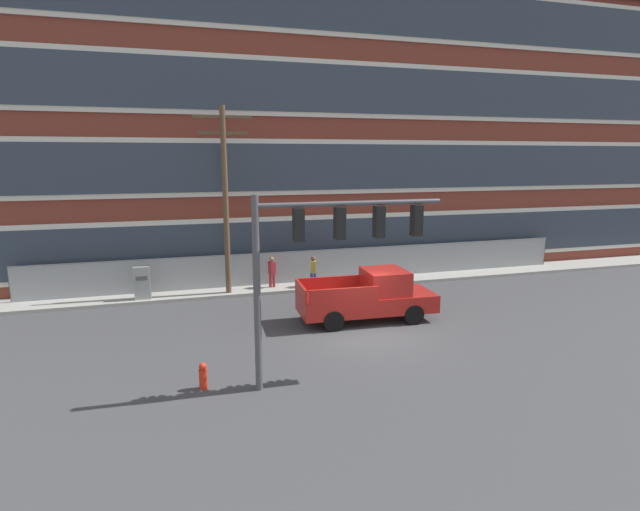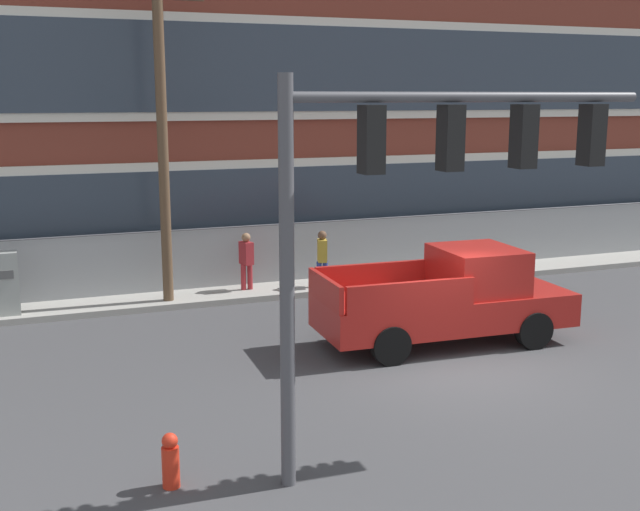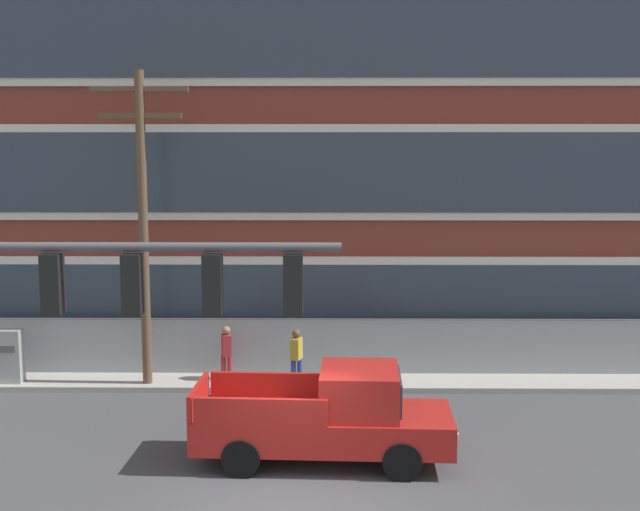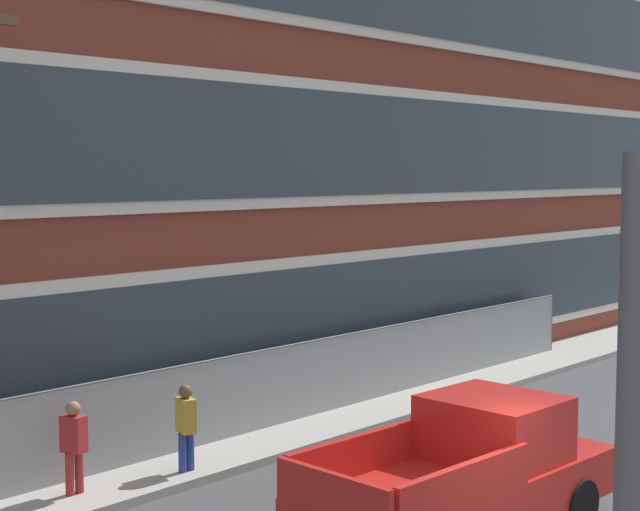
{
  "view_description": "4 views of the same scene",
  "coord_description": "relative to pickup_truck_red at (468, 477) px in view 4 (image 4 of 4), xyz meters",
  "views": [
    {
      "loc": [
        -6.62,
        -16.33,
        6.51
      ],
      "look_at": [
        -0.84,
        3.45,
        2.41
      ],
      "focal_mm": 28.0,
      "sensor_mm": 36.0,
      "label": 1
    },
    {
      "loc": [
        -7.83,
        -12.85,
        5.23
      ],
      "look_at": [
        -2.15,
        1.93,
        2.08
      ],
      "focal_mm": 45.0,
      "sensor_mm": 36.0,
      "label": 2
    },
    {
      "loc": [
        0.68,
        -14.83,
        6.64
      ],
      "look_at": [
        0.49,
        5.15,
        3.99
      ],
      "focal_mm": 45.0,
      "sensor_mm": 36.0,
      "label": 3
    },
    {
      "loc": [
        -10.94,
        -6.07,
        5.4
      ],
      "look_at": [
        1.61,
        5.36,
        3.91
      ],
      "focal_mm": 55.0,
      "sensor_mm": 36.0,
      "label": 4
    }
  ],
  "objects": [
    {
      "name": "chain_link_fence",
      "position": [
        -0.42,
        6.26,
        -0.05
      ],
      "size": [
        28.25,
        0.06,
        1.78
      ],
      "color": "gray",
      "rests_on": "ground"
    },
    {
      "name": "pedestrian_near_cabinet",
      "position": [
        -0.91,
        5.22,
        0.01
      ],
      "size": [
        0.34,
        0.45,
        1.69
      ],
      "color": "navy",
      "rests_on": "ground"
    },
    {
      "name": "pedestrian_by_fence",
      "position": [
        -2.92,
        5.63,
        0.01
      ],
      "size": [
        0.33,
        0.45,
        1.69
      ],
      "color": "maroon",
      "rests_on": "ground"
    },
    {
      "name": "sidewalk_building_side",
      "position": [
        -0.73,
        5.86,
        -0.88
      ],
      "size": [
        80.0,
        2.18,
        0.16
      ],
      "primitive_type": "cube",
      "color": "#9E9B93",
      "rests_on": "ground"
    },
    {
      "name": "brick_mill_building",
      "position": [
        2.42,
        11.44,
        6.96
      ],
      "size": [
        45.83,
        9.58,
        15.83
      ],
      "color": "brown",
      "rests_on": "ground"
    },
    {
      "name": "pickup_truck_red",
      "position": [
        0.0,
        0.0,
        0.0
      ],
      "size": [
        5.59,
        2.28,
        2.05
      ],
      "color": "#AD1E19",
      "rests_on": "ground"
    }
  ]
}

